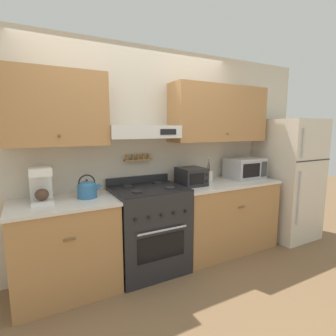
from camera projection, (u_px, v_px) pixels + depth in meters
ground_plane at (162, 283)px, 2.74m from camera, size 16.00×16.00×0.00m
wall_back at (145, 141)px, 3.10m from camera, size 5.20×0.46×2.55m
counter_left at (66, 247)px, 2.55m from camera, size 0.97×0.66×0.92m
counter_right at (223, 215)px, 3.48m from camera, size 1.39×0.66×0.92m
stove_range at (149, 229)px, 2.95m from camera, size 0.78×0.67×1.04m
refrigerator at (288, 179)px, 3.88m from camera, size 0.72×0.78×1.73m
tea_kettle at (87, 189)px, 2.61m from camera, size 0.24×0.19×0.23m
coffee_maker at (41, 185)px, 2.44m from camera, size 0.19×0.24×0.33m
microwave at (245, 168)px, 3.61m from camera, size 0.49×0.37×0.28m
utensil_crock at (209, 176)px, 3.31m from camera, size 0.10×0.10×0.31m
toaster_oven at (191, 176)px, 3.18m from camera, size 0.30×0.33×0.21m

